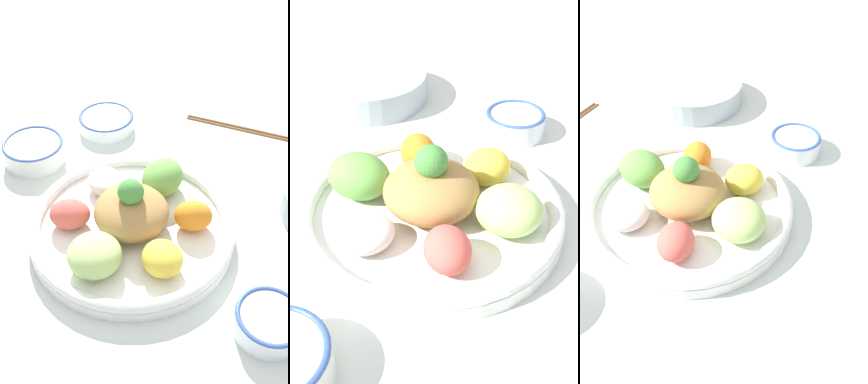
{
  "view_description": "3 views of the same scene",
  "coord_description": "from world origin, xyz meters",
  "views": [
    {
      "loc": [
        -0.42,
        0.34,
        0.57
      ],
      "look_at": [
        -0.02,
        0.01,
        0.08
      ],
      "focal_mm": 42.0,
      "sensor_mm": 36.0,
      "label": 1
    },
    {
      "loc": [
        0.41,
        0.37,
        0.46
      ],
      "look_at": [
        0.01,
        0.05,
        0.07
      ],
      "focal_mm": 50.0,
      "sensor_mm": 36.0,
      "label": 2
    },
    {
      "loc": [
        0.24,
        0.51,
        0.53
      ],
      "look_at": [
        -0.05,
        0.08,
        0.07
      ],
      "focal_mm": 42.0,
      "sensor_mm": 36.0,
      "label": 3
    }
  ],
  "objects": [
    {
      "name": "ground_plane",
      "position": [
        0.0,
        0.0,
        0.0
      ],
      "size": [
        2.4,
        2.4,
        0.0
      ],
      "primitive_type": "plane",
      "color": "silver"
    },
    {
      "name": "sauce_bowl_dark",
      "position": [
        -0.28,
        0.0,
        0.02
      ],
      "size": [
        0.1,
        0.1,
        0.04
      ],
      "color": "white",
      "rests_on": "ground_plane"
    },
    {
      "name": "salad_platter",
      "position": [
        -0.02,
        0.03,
        0.03
      ],
      "size": [
        0.34,
        0.34,
        0.12
      ],
      "color": "white",
      "rests_on": "ground_plane"
    },
    {
      "name": "side_serving_bowl",
      "position": [
        -0.22,
        -0.28,
        0.03
      ],
      "size": [
        0.21,
        0.21,
        0.05
      ],
      "color": "#A8B2BC",
      "rests_on": "ground_plane"
    }
  ]
}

